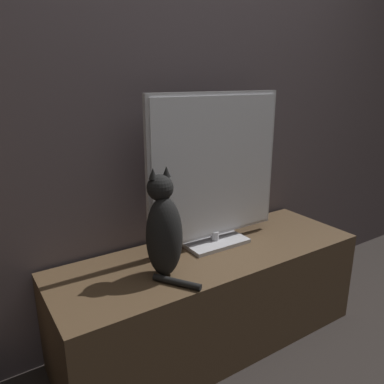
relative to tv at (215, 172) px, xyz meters
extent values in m
cube|color=#564C51|center=(-0.08, 0.22, 0.42)|extent=(4.80, 0.05, 2.60)
cube|color=brown|center=(-0.08, -0.08, -0.63)|extent=(1.57, 0.53, 0.50)
cube|color=#B7B7BC|center=(0.00, 0.00, -0.37)|extent=(0.33, 0.20, 0.02)
cylinder|color=#B7B7BC|center=(0.00, 0.00, -0.34)|extent=(0.04, 0.04, 0.05)
cube|color=#B7B7BC|center=(0.00, 0.00, 0.03)|extent=(0.75, 0.02, 0.72)
cube|color=white|center=(0.00, -0.01, 0.03)|extent=(0.71, 0.01, 0.68)
ellipsoid|color=black|center=(-0.37, -0.15, -0.20)|extent=(0.16, 0.15, 0.36)
ellipsoid|color=olive|center=(-0.37, -0.10, -0.22)|extent=(0.09, 0.05, 0.20)
sphere|color=black|center=(-0.37, -0.12, 0.01)|extent=(0.11, 0.11, 0.11)
cone|color=black|center=(-0.40, -0.12, 0.07)|extent=(0.04, 0.04, 0.04)
cone|color=black|center=(-0.34, -0.12, 0.07)|extent=(0.04, 0.04, 0.04)
cylinder|color=black|center=(-0.38, -0.25, -0.36)|extent=(0.14, 0.20, 0.03)
camera|label=1|loc=(-1.07, -1.44, 0.44)|focal=35.00mm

